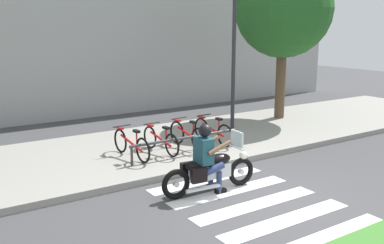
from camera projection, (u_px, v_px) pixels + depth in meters
name	position (u px, v px, depth m)	size (l,w,h in m)	color
ground_plane	(270.00, 200.00, 8.34)	(48.00, 48.00, 0.00)	#424244
sidewalk	(162.00, 147.00, 11.79)	(24.00, 4.40, 0.15)	gray
crosswalk_stripe_0	(324.00, 238.00, 6.84)	(2.80, 0.40, 0.01)	white
crosswalk_stripe_1	(287.00, 220.00, 7.49)	(2.80, 0.40, 0.01)	white
crosswalk_stripe_2	(256.00, 204.00, 8.15)	(2.80, 0.40, 0.01)	white
crosswalk_stripe_3	(230.00, 191.00, 8.80)	(2.80, 0.40, 0.01)	white
crosswalk_stripe_4	(207.00, 180.00, 9.45)	(2.80, 0.40, 0.01)	white
motorcycle	(210.00, 171.00, 8.69)	(2.13, 0.68, 1.19)	black
rider	(207.00, 154.00, 8.58)	(0.65, 0.57, 1.42)	#1E4C59
bicycle_0	(131.00, 144.00, 10.47)	(0.48, 1.70, 0.74)	black
bicycle_1	(160.00, 140.00, 10.91)	(0.48, 1.59, 0.72)	black
bicycle_2	(188.00, 135.00, 11.34)	(0.48, 1.59, 0.76)	black
bicycle_3	(213.00, 131.00, 11.78)	(0.48, 1.61, 0.75)	black
bike_rack	(186.00, 139.00, 10.66)	(3.04, 0.07, 0.49)	#333338
street_lamp	(234.00, 44.00, 13.01)	(0.28, 0.28, 4.57)	#2D2D33
tree_near_rack	(284.00, 9.00, 14.39)	(3.26, 3.26, 5.49)	brown
building_backdrop	(84.00, 31.00, 15.79)	(24.00, 1.20, 6.22)	#A7A7A7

